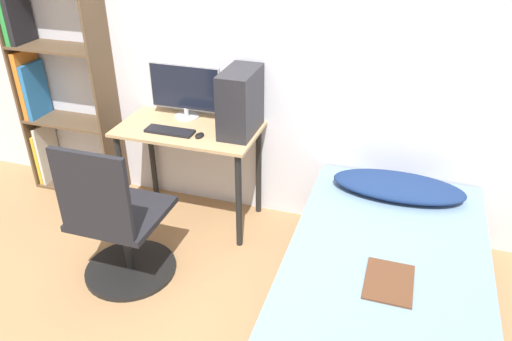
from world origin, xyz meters
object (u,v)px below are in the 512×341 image
monitor (185,90)px  office_chair (118,230)px  bookshelf (49,80)px  pc_tower (240,102)px  keyboard (170,131)px  bed (383,289)px

monitor → office_chair: bearing=-93.2°
bookshelf → pc_tower: bearing=-2.7°
office_chair → keyboard: (0.05, 0.67, 0.39)m
bookshelf → keyboard: 1.18m
pc_tower → bed: bearing=-32.7°
bed → keyboard: (-1.56, 0.54, 0.53)m
pc_tower → keyboard: bearing=-160.5°
keyboard → pc_tower: 0.53m
monitor → keyboard: bearing=-89.7°
office_chair → pc_tower: pc_tower is taller
bookshelf → office_chair: (1.08, -0.91, -0.55)m
monitor → bookshelf: bearing=-177.9°
bookshelf → monitor: 1.14m
bookshelf → keyboard: bearing=-11.8°
bed → monitor: size_ratio=3.38×
keyboard → pc_tower: bearing=19.5°
bed → monitor: 1.90m
bookshelf → pc_tower: (1.60, -0.07, 0.05)m
bed → keyboard: size_ratio=5.36×
bookshelf → bed: 2.89m
office_chair → monitor: (0.05, 0.95, 0.59)m
office_chair → keyboard: office_chair is taller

